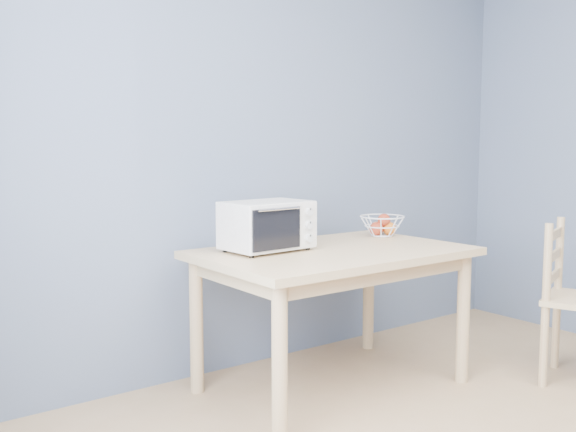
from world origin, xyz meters
TOP-DOWN VIEW (x-y plane):
  - dining_table at (0.00, 1.66)m, footprint 1.40×0.90m
  - toaster_oven at (-0.33, 1.83)m, footprint 0.46×0.35m
  - fruit_basket at (0.56, 1.86)m, footprint 0.29×0.29m

SIDE VIEW (x-z plane):
  - dining_table at x=0.00m, z-range 0.27..1.02m
  - fruit_basket at x=0.56m, z-range 0.75..0.89m
  - toaster_oven at x=-0.33m, z-range 0.76..1.02m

